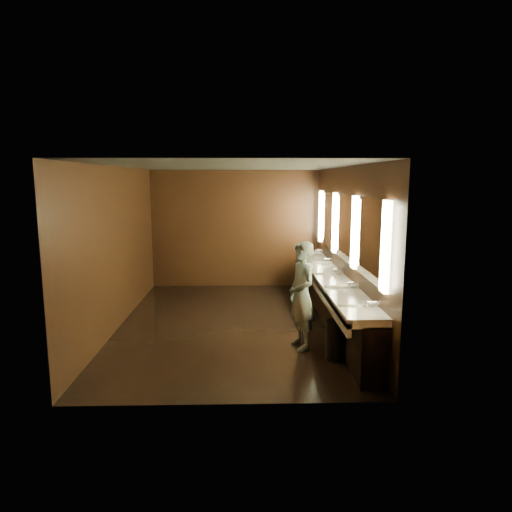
% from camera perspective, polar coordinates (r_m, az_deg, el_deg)
% --- Properties ---
extents(floor, '(6.00, 6.00, 0.00)m').
position_cam_1_polar(floor, '(8.35, -2.95, -8.44)').
color(floor, black).
rests_on(floor, ground).
extents(ceiling, '(4.00, 6.00, 0.02)m').
position_cam_1_polar(ceiling, '(7.94, -3.13, 11.15)').
color(ceiling, '#2D2D2B').
rests_on(ceiling, wall_back).
extents(wall_back, '(4.00, 0.02, 2.80)m').
position_cam_1_polar(wall_back, '(11.00, -2.64, 3.40)').
color(wall_back, black).
rests_on(wall_back, floor).
extents(wall_front, '(4.00, 0.02, 2.80)m').
position_cam_1_polar(wall_front, '(5.08, -3.90, -3.86)').
color(wall_front, black).
rests_on(wall_front, floor).
extents(wall_left, '(0.02, 6.00, 2.80)m').
position_cam_1_polar(wall_left, '(8.32, -16.94, 1.00)').
color(wall_left, black).
rests_on(wall_left, floor).
extents(wall_right, '(0.02, 6.00, 2.80)m').
position_cam_1_polar(wall_right, '(8.22, 11.04, 1.14)').
color(wall_right, black).
rests_on(wall_right, floor).
extents(sink_counter, '(0.55, 5.40, 1.01)m').
position_cam_1_polar(sink_counter, '(8.36, 9.45, -5.01)').
color(sink_counter, black).
rests_on(sink_counter, floor).
extents(mirror_band, '(0.06, 5.03, 1.15)m').
position_cam_1_polar(mirror_band, '(8.17, 10.98, 3.57)').
color(mirror_band, '#FFF4B4').
rests_on(mirror_band, wall_right).
extents(person, '(0.56, 0.70, 1.66)m').
position_cam_1_polar(person, '(7.02, 5.73, -4.92)').
color(person, '#8DC4D3').
rests_on(person, floor).
extents(trash_bin, '(0.40, 0.40, 0.57)m').
position_cam_1_polar(trash_bin, '(6.81, 10.27, -10.29)').
color(trash_bin, black).
rests_on(trash_bin, floor).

